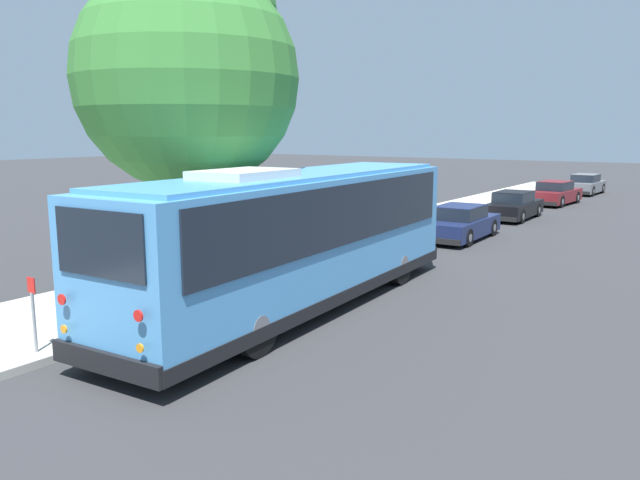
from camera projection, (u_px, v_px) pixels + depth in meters
ground_plane at (267, 319)px, 13.66m from camera, size 160.00×160.00×0.00m
sidewalk_slab at (156, 292)px, 15.66m from camera, size 80.00×4.02×0.15m
curb_strip at (216, 305)px, 14.50m from camera, size 80.00×0.14×0.15m
shuttle_bus at (299, 232)px, 14.29m from camera, size 11.49×3.27×3.32m
parked_sedan_navy at (460, 223)px, 23.71m from camera, size 4.61×1.92×1.31m
parked_sedan_black at (514, 206)px, 29.27m from camera, size 4.46×1.78×1.31m
parked_sedan_maroon at (555, 194)px, 35.05m from camera, size 4.56×2.02×1.32m
parked_sedan_gray at (586, 185)px, 40.79m from camera, size 4.29×1.83×1.33m
street_tree at (191, 64)px, 14.76m from camera, size 5.31×5.31×8.59m
sign_post_near at (34, 314)px, 11.10m from camera, size 0.06×0.22×1.38m
sign_post_far at (119, 289)px, 12.58m from camera, size 0.06×0.22×1.51m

